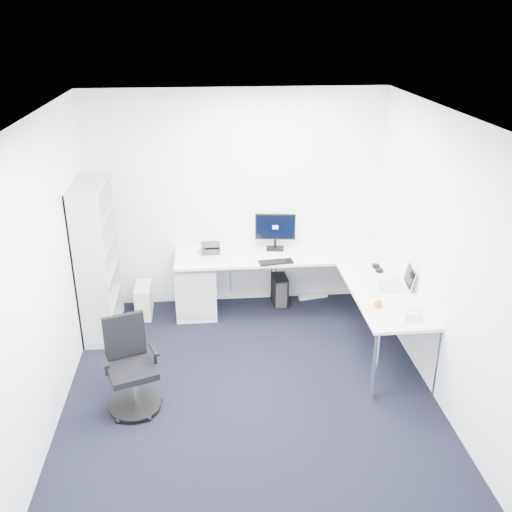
{
  "coord_description": "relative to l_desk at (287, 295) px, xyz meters",
  "views": [
    {
      "loc": [
        -0.36,
        -4.59,
        3.47
      ],
      "look_at": [
        0.15,
        1.05,
        1.05
      ],
      "focal_mm": 40.0,
      "sensor_mm": 36.0,
      "label": 1
    }
  ],
  "objects": [
    {
      "name": "ceiling",
      "position": [
        -0.55,
        -1.4,
        2.32
      ],
      "size": [
        4.2,
        4.2,
        0.0
      ],
      "primitive_type": "plane",
      "color": "white"
    },
    {
      "name": "headphones",
      "position": [
        1.01,
        -0.21,
        0.41
      ],
      "size": [
        0.13,
        0.2,
        0.05
      ],
      "primitive_type": null,
      "rotation": [
        0.0,
        0.0,
        0.04
      ],
      "color": "black",
      "rests_on": "l_desk"
    },
    {
      "name": "tissue_box",
      "position": [
        1.01,
        -1.31,
        0.43
      ],
      "size": [
        0.18,
        0.26,
        0.08
      ],
      "primitive_type": "cube",
      "rotation": [
        0.0,
        0.0,
        -0.25
      ],
      "color": "silver",
      "rests_on": "l_desk"
    },
    {
      "name": "wall_front",
      "position": [
        -0.55,
        -3.5,
        0.97
      ],
      "size": [
        3.6,
        0.02,
        2.7
      ],
      "primitive_type": "cube",
      "color": "white",
      "rests_on": "ground"
    },
    {
      "name": "power_strip",
      "position": [
        0.45,
        0.62,
        -0.36
      ],
      "size": [
        0.39,
        0.15,
        0.04
      ],
      "primitive_type": "cube",
      "rotation": [
        0.0,
        0.0,
        0.21
      ],
      "color": "silver",
      "rests_on": "ground"
    },
    {
      "name": "ground",
      "position": [
        -0.55,
        -1.4,
        -0.38
      ],
      "size": [
        4.2,
        4.2,
        0.0
      ],
      "primitive_type": "plane",
      "color": "black"
    },
    {
      "name": "laptop",
      "position": [
        1.01,
        -0.66,
        0.5
      ],
      "size": [
        0.37,
        0.36,
        0.24
      ],
      "primitive_type": null,
      "rotation": [
        0.0,
        0.0,
        -0.12
      ],
      "color": "silver",
      "rests_on": "l_desk"
    },
    {
      "name": "wall_back",
      "position": [
        -0.55,
        0.7,
        0.97
      ],
      "size": [
        3.6,
        0.02,
        2.7
      ],
      "primitive_type": "cube",
      "color": "white",
      "rests_on": "ground"
    },
    {
      "name": "l_desk",
      "position": [
        0.0,
        0.0,
        0.0
      ],
      "size": [
        2.64,
        1.48,
        0.77
      ],
      "primitive_type": null,
      "color": "silver",
      "rests_on": "ground"
    },
    {
      "name": "white_keyboard",
      "position": [
        0.8,
        -0.68,
        0.39
      ],
      "size": [
        0.13,
        0.39,
        0.01
      ],
      "primitive_type": "cube",
      "rotation": [
        0.0,
        0.0,
        -0.05
      ],
      "color": "silver",
      "rests_on": "l_desk"
    },
    {
      "name": "black_pc_tower",
      "position": [
        -0.02,
        0.54,
        -0.19
      ],
      "size": [
        0.2,
        0.4,
        0.38
      ],
      "primitive_type": "cube",
      "rotation": [
        0.0,
        0.0,
        0.07
      ],
      "color": "black",
      "rests_on": "ground"
    },
    {
      "name": "desk_phone",
      "position": [
        -0.88,
        0.48,
        0.46
      ],
      "size": [
        0.22,
        0.22,
        0.16
      ],
      "primitive_type": null,
      "rotation": [
        0.0,
        0.0,
        0.01
      ],
      "color": "#2B2B2E",
      "rests_on": "l_desk"
    },
    {
      "name": "orange_fruit",
      "position": [
        0.75,
        -1.1,
        0.43
      ],
      "size": [
        0.08,
        0.08,
        0.08
      ],
      "primitive_type": "sphere",
      "color": "orange",
      "rests_on": "l_desk"
    },
    {
      "name": "monitor",
      "position": [
        -0.09,
        0.49,
        0.62
      ],
      "size": [
        0.51,
        0.22,
        0.47
      ],
      "primitive_type": null,
      "rotation": [
        0.0,
        0.0,
        -0.13
      ],
      "color": "black",
      "rests_on": "l_desk"
    },
    {
      "name": "wall_right",
      "position": [
        1.25,
        -1.4,
        0.97
      ],
      "size": [
        0.02,
        4.2,
        2.7
      ],
      "primitive_type": "cube",
      "color": "white",
      "rests_on": "ground"
    },
    {
      "name": "beige_pc_tower",
      "position": [
        -1.73,
        0.37,
        -0.19
      ],
      "size": [
        0.19,
        0.42,
        0.4
      ],
      "primitive_type": "cube",
      "rotation": [
        0.0,
        0.0,
        0.0
      ],
      "color": "beige",
      "rests_on": "ground"
    },
    {
      "name": "black_keyboard",
      "position": [
        -0.12,
        0.08,
        0.39
      ],
      "size": [
        0.42,
        0.19,
        0.02
      ],
      "primitive_type": "cube",
      "rotation": [
        0.0,
        0.0,
        0.11
      ],
      "color": "black",
      "rests_on": "l_desk"
    },
    {
      "name": "drawer_pedestal",
      "position": [
        -1.08,
        0.39,
        -0.01
      ],
      "size": [
        0.49,
        0.61,
        0.75
      ],
      "primitive_type": "cube",
      "color": "silver",
      "rests_on": "ground"
    },
    {
      "name": "bookshelf",
      "position": [
        -2.17,
        0.05,
        0.51
      ],
      "size": [
        0.35,
        0.9,
        1.79
      ],
      "primitive_type": null,
      "color": "#B5B8B8",
      "rests_on": "ground"
    },
    {
      "name": "task_chair",
      "position": [
        -1.66,
        -1.49,
        0.07
      ],
      "size": [
        0.65,
        0.65,
        0.92
      ],
      "primitive_type": null,
      "rotation": [
        0.0,
        0.0,
        0.34
      ],
      "color": "black",
      "rests_on": "ground"
    },
    {
      "name": "wall_left",
      "position": [
        -2.35,
        -1.4,
        0.97
      ],
      "size": [
        0.02,
        4.2,
        2.7
      ],
      "primitive_type": "cube",
      "color": "white",
      "rests_on": "ground"
    },
    {
      "name": "mouse",
      "position": [
        0.03,
        0.09,
        0.4
      ],
      "size": [
        0.07,
        0.1,
        0.03
      ],
      "primitive_type": "cube",
      "rotation": [
        0.0,
        0.0,
        0.08
      ],
      "color": "black",
      "rests_on": "l_desk"
    }
  ]
}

